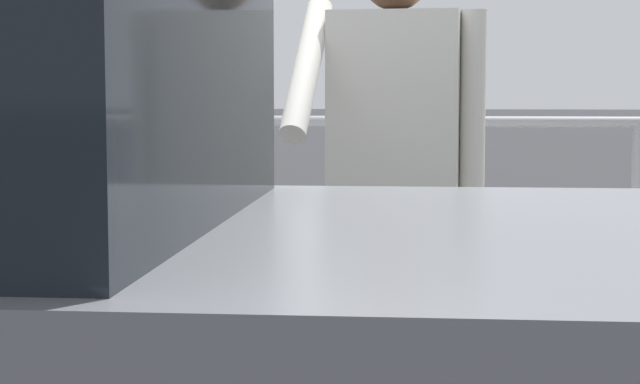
# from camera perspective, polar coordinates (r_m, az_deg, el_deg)

# --- Properties ---
(parking_meter) EXTENTS (0.16, 0.18, 1.48)m
(parking_meter) POSITION_cam_1_polar(r_m,az_deg,el_deg) (3.94, -5.79, 2.22)
(parking_meter) COLOR slate
(parking_meter) RESTS_ON sidewalk_curb
(pedestrian_at_meter) EXTENTS (0.68, 0.56, 1.80)m
(pedestrian_at_meter) POSITION_cam_1_polar(r_m,az_deg,el_deg) (3.84, 3.96, 1.91)
(pedestrian_at_meter) COLOR #1E233F
(pedestrian_at_meter) RESTS_ON sidewalk_curb
(background_railing) EXTENTS (24.06, 0.06, 1.14)m
(background_railing) POSITION_cam_1_polar(r_m,az_deg,el_deg) (5.86, -3.10, 0.87)
(background_railing) COLOR gray
(background_railing) RESTS_ON sidewalk_curb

